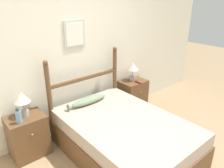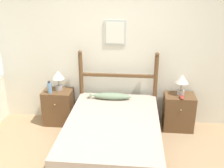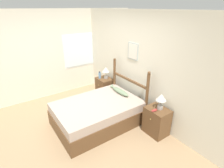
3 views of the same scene
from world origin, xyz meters
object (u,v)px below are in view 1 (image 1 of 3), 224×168
object	(u,v)px
nightstand_right	(133,95)
fish_pillow	(88,101)
table_lamp_left	(22,100)
bed	(124,137)
bottle	(19,116)
model_boat	(138,81)
nightstand_left	(28,136)
table_lamp_right	(133,68)

from	to	relation	value
nightstand_right	fish_pillow	distance (m)	1.20
table_lamp_left	bed	bearing A→B (deg)	-41.55
bottle	model_boat	bearing A→B (deg)	-0.58
nightstand_left	fish_pillow	distance (m)	1.00
model_boat	fish_pillow	world-z (taller)	model_boat
nightstand_left	bottle	world-z (taller)	bottle
table_lamp_left	bottle	world-z (taller)	table_lamp_left
nightstand_right	bottle	distance (m)	2.23
bed	nightstand_right	world-z (taller)	nightstand_right
bed	table_lamp_left	world-z (taller)	table_lamp_left
table_lamp_right	bottle	xyz separation A→B (m)	(-2.21, -0.14, -0.14)
nightstand_left	table_lamp_left	world-z (taller)	table_lamp_left
table_lamp_left	fish_pillow	world-z (taller)	table_lamp_left
fish_pillow	nightstand_right	bearing A→B (deg)	6.98
bottle	fish_pillow	bearing A→B (deg)	-2.19
nightstand_left	model_boat	world-z (taller)	model_boat
bed	nightstand_right	distance (m)	1.36
bed	nightstand_right	size ratio (longest dim) A/B	3.18
table_lamp_left	model_boat	xyz separation A→B (m)	(2.08, -0.17, -0.22)
nightstand_left	nightstand_right	xyz separation A→B (m)	(2.09, 0.00, 0.00)
model_boat	table_lamp_right	bearing A→B (deg)	88.40
table_lamp_right	bottle	world-z (taller)	table_lamp_right
table_lamp_right	model_boat	xyz separation A→B (m)	(-0.00, -0.16, -0.22)
nightstand_right	table_lamp_left	distance (m)	2.15
bed	fish_pillow	world-z (taller)	fish_pillow
model_boat	bottle	bearing A→B (deg)	179.42
model_boat	bed	bearing A→B (deg)	-144.73
nightstand_left	nightstand_right	world-z (taller)	same
nightstand_left	model_boat	xyz separation A→B (m)	(2.10, -0.12, 0.33)
bed	nightstand_left	xyz separation A→B (m)	(-1.05, 0.87, 0.03)
table_lamp_right	model_boat	world-z (taller)	table_lamp_right
nightstand_right	table_lamp_left	xyz separation A→B (m)	(-2.08, 0.04, 0.55)
table_lamp_left	model_boat	bearing A→B (deg)	-4.56
bed	bottle	bearing A→B (deg)	146.16
table_lamp_left	fish_pillow	size ratio (longest dim) A/B	0.50
bottle	model_boat	size ratio (longest dim) A/B	1.33
table_lamp_left	model_boat	world-z (taller)	table_lamp_left
bed	fish_pillow	distance (m)	0.81
table_lamp_right	bottle	size ratio (longest dim) A/B	1.59
nightstand_left	table_lamp_left	bearing A→B (deg)	68.55
table_lamp_left	nightstand_left	bearing A→B (deg)	-111.45
nightstand_right	model_boat	xyz separation A→B (m)	(0.01, -0.12, 0.33)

